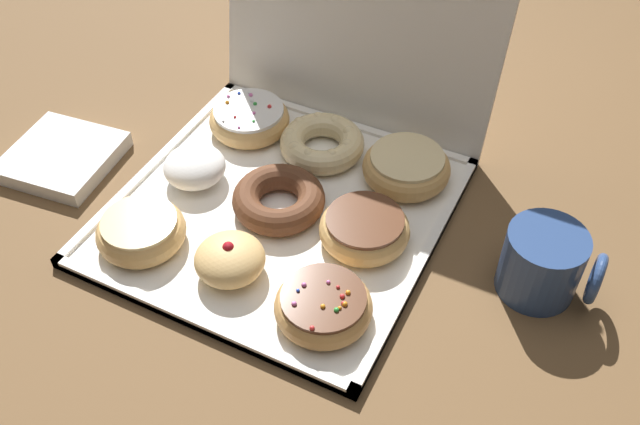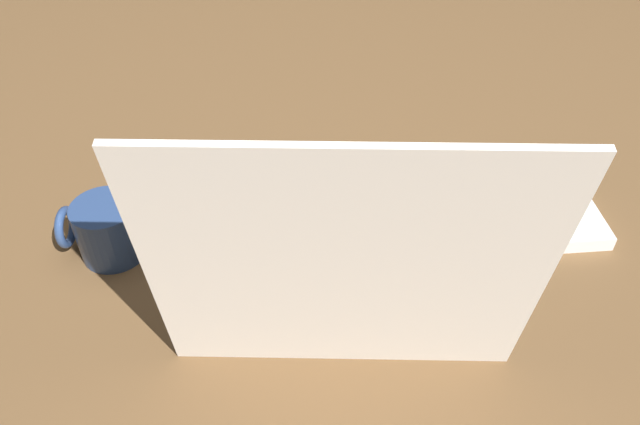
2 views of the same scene
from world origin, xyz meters
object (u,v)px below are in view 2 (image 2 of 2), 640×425
(sprinkle_donut_2, at_px, (262,171))
(glazed_ring_donut_0, at_px, (417,173))
(powdered_filled_donut_3, at_px, (429,226))
(sprinkle_donut_6, at_px, (432,292))
(jelly_filled_donut_1, at_px, (338,174))
(chocolate_cake_ring_donut_4, at_px, (341,228))
(chocolate_frosted_donut_5, at_px, (258,226))
(donut_box, at_px, (341,237))
(glazed_ring_donut_8, at_px, (246,289))
(coffee_mug, at_px, (107,229))
(napkin_stack, at_px, (551,216))
(cruller_donut_7, at_px, (344,291))

(sprinkle_donut_2, bearing_deg, glazed_ring_donut_0, 179.73)
(powdered_filled_donut_3, bearing_deg, sprinkle_donut_6, 85.20)
(jelly_filled_donut_1, xyz_separation_m, chocolate_cake_ring_donut_4, (-0.00, 0.12, -0.01))
(chocolate_frosted_donut_5, bearing_deg, sprinkle_donut_2, -87.09)
(donut_box, distance_m, chocolate_cake_ring_donut_4, 0.02)
(powdered_filled_donut_3, bearing_deg, glazed_ring_donut_8, 26.62)
(glazed_ring_donut_8, bearing_deg, donut_box, -134.37)
(glazed_ring_donut_8, height_order, coffee_mug, coffee_mug)
(chocolate_frosted_donut_5, height_order, glazed_ring_donut_8, glazed_ring_donut_8)
(chocolate_cake_ring_donut_4, bearing_deg, glazed_ring_donut_8, 44.50)
(jelly_filled_donut_1, height_order, coffee_mug, coffee_mug)
(glazed_ring_donut_8, bearing_deg, chocolate_cake_ring_donut_4, -135.50)
(donut_box, height_order, sprinkle_donut_6, sprinkle_donut_6)
(chocolate_cake_ring_donut_4, height_order, napkin_stack, chocolate_cake_ring_donut_4)
(cruller_donut_7, height_order, glazed_ring_donut_8, glazed_ring_donut_8)
(glazed_ring_donut_0, bearing_deg, donut_box, 45.54)
(jelly_filled_donut_1, xyz_separation_m, sprinkle_donut_6, (-0.12, 0.24, -0.00))
(chocolate_cake_ring_donut_4, xyz_separation_m, sprinkle_donut_6, (-0.12, 0.12, 0.00))
(glazed_ring_donut_0, distance_m, napkin_stack, 0.21)
(coffee_mug, bearing_deg, sprinkle_donut_2, -142.49)
(chocolate_frosted_donut_5, bearing_deg, coffee_mug, 6.86)
(chocolate_frosted_donut_5, bearing_deg, powdered_filled_donut_3, -179.04)
(glazed_ring_donut_0, relative_size, chocolate_frosted_donut_5, 0.98)
(chocolate_cake_ring_donut_4, xyz_separation_m, coffee_mug, (0.33, 0.03, 0.02))
(donut_box, bearing_deg, powdered_filled_donut_3, 179.65)
(sprinkle_donut_6, relative_size, napkin_stack, 0.83)
(powdered_filled_donut_3, height_order, sprinkle_donut_6, powdered_filled_donut_3)
(chocolate_cake_ring_donut_4, xyz_separation_m, napkin_stack, (-0.32, -0.05, -0.02))
(donut_box, relative_size, sprinkle_donut_6, 3.49)
(sprinkle_donut_2, xyz_separation_m, chocolate_frosted_donut_5, (-0.01, 0.13, 0.00))
(sprinkle_donut_2, relative_size, powdered_filled_donut_3, 1.33)
(glazed_ring_donut_0, relative_size, chocolate_cake_ring_donut_4, 0.92)
(glazed_ring_donut_0, height_order, cruller_donut_7, glazed_ring_donut_0)
(sprinkle_donut_6, height_order, glazed_ring_donut_8, same)
(donut_box, bearing_deg, glazed_ring_donut_0, -134.46)
(glazed_ring_donut_0, xyz_separation_m, coffee_mug, (0.45, 0.15, 0.02))
(chocolate_frosted_donut_5, height_order, sprinkle_donut_6, sprinkle_donut_6)
(glazed_ring_donut_8, height_order, napkin_stack, glazed_ring_donut_8)
(donut_box, bearing_deg, chocolate_cake_ring_donut_4, 95.29)
(glazed_ring_donut_0, distance_m, chocolate_cake_ring_donut_4, 0.18)
(chocolate_cake_ring_donut_4, relative_size, coffee_mug, 1.07)
(napkin_stack, bearing_deg, chocolate_cake_ring_donut_4, 9.23)
(jelly_filled_donut_1, xyz_separation_m, chocolate_frosted_donut_5, (0.12, 0.12, -0.00))
(jelly_filled_donut_1, relative_size, sprinkle_donut_2, 0.76)
(glazed_ring_donut_0, height_order, jelly_filled_donut_1, jelly_filled_donut_1)
(coffee_mug, bearing_deg, napkin_stack, -173.19)
(powdered_filled_donut_3, relative_size, chocolate_cake_ring_donut_4, 0.69)
(coffee_mug, bearing_deg, powdered_filled_donut_3, -176.32)
(chocolate_cake_ring_donut_4, distance_m, napkin_stack, 0.32)
(donut_box, distance_m, coffee_mug, 0.33)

